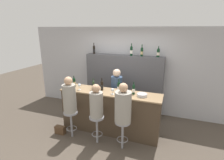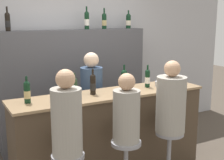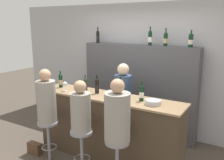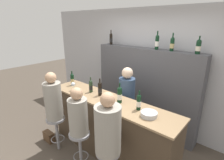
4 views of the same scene
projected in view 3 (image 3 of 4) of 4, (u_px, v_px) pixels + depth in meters
name	position (u px, v px, depth m)	size (l,w,h in m)	color
wall_back	(143.00, 69.00, 5.08)	(6.40, 0.05, 2.60)	#B2B2B7
bar_counter	(108.00, 127.00, 4.08)	(2.49, 0.57, 1.08)	#473828
back_bar_cabinet	(138.00, 90.00, 4.98)	(2.32, 0.28, 1.80)	#4C4C51
wine_bottle_counter_0	(61.00, 80.00, 4.47)	(0.07, 0.07, 0.30)	black
wine_bottle_counter_1	(85.00, 85.00, 4.20)	(0.07, 0.07, 0.28)	#233823
wine_bottle_counter_2	(97.00, 86.00, 4.08)	(0.07, 0.07, 0.31)	black
wine_bottle_counter_3	(120.00, 89.00, 3.86)	(0.08, 0.08, 0.33)	black
wine_bottle_counter_4	(142.00, 93.00, 3.68)	(0.07, 0.07, 0.30)	black
wine_bottle_backbar_0	(98.00, 37.00, 5.23)	(0.07, 0.07, 0.33)	black
wine_bottle_backbar_1	(150.00, 38.00, 4.64)	(0.07, 0.07, 0.35)	black
wine_bottle_backbar_2	(166.00, 39.00, 4.49)	(0.07, 0.07, 0.32)	black
wine_bottle_backbar_3	(191.00, 40.00, 4.27)	(0.08, 0.08, 0.29)	black
wine_glass_0	(65.00, 84.00, 4.21)	(0.08, 0.08, 0.16)	silver
wine_glass_1	(109.00, 93.00, 3.77)	(0.07, 0.07, 0.14)	silver
metal_bowl	(153.00, 102.00, 3.53)	(0.23, 0.23, 0.07)	#B7B7BC
bar_stool_left	(48.00, 131.00, 4.02)	(0.33, 0.33, 0.66)	gray
guest_seated_left	(46.00, 99.00, 3.91)	(0.30, 0.30, 0.86)	gray
bar_stool_middle	(82.00, 140.00, 3.68)	(0.33, 0.33, 0.66)	gray
guest_seated_middle	(81.00, 109.00, 3.58)	(0.29, 0.29, 0.76)	gray
bar_stool_right	(117.00, 151.00, 3.38)	(0.33, 0.33, 0.66)	gray
guest_seated_right	(117.00, 115.00, 3.27)	(0.35, 0.35, 0.85)	gray
bartender	(123.00, 108.00, 4.50)	(0.30, 0.30, 1.52)	#334766
handbag	(35.00, 148.00, 4.29)	(0.26, 0.12, 0.20)	#513823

